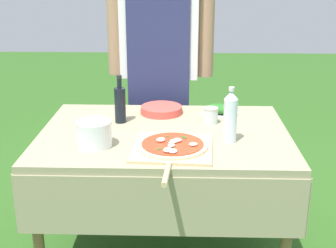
% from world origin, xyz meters
% --- Properties ---
extents(prep_table, '(1.26, 0.91, 0.74)m').
position_xyz_m(prep_table, '(0.00, 0.00, 0.65)').
color(prep_table, gray).
rests_on(prep_table, ground).
extents(person_cook, '(0.65, 0.25, 1.74)m').
position_xyz_m(person_cook, '(-0.05, 0.67, 1.03)').
color(person_cook, '#333D56').
rests_on(person_cook, ground).
extents(pizza_on_peel, '(0.38, 0.57, 0.05)m').
position_xyz_m(pizza_on_peel, '(0.05, -0.24, 0.76)').
color(pizza_on_peel, '#D1B27F').
rests_on(pizza_on_peel, prep_table).
extents(oil_bottle, '(0.06, 0.06, 0.26)m').
position_xyz_m(oil_bottle, '(-0.24, 0.14, 0.85)').
color(oil_bottle, black).
rests_on(oil_bottle, prep_table).
extents(water_bottle, '(0.06, 0.06, 0.27)m').
position_xyz_m(water_bottle, '(0.31, -0.13, 0.87)').
color(water_bottle, silver).
rests_on(water_bottle, prep_table).
extents(herb_container, '(0.22, 0.17, 0.06)m').
position_xyz_m(herb_container, '(0.30, 0.29, 0.77)').
color(herb_container, silver).
rests_on(herb_container, prep_table).
extents(mixing_tub, '(0.16, 0.16, 0.12)m').
position_xyz_m(mixing_tub, '(-0.31, -0.20, 0.81)').
color(mixing_tub, silver).
rests_on(mixing_tub, prep_table).
extents(plate_stack, '(0.24, 0.24, 0.04)m').
position_xyz_m(plate_stack, '(-0.03, 0.30, 0.76)').
color(plate_stack, '#DB4C42').
rests_on(plate_stack, prep_table).
extents(sauce_jar, '(0.08, 0.08, 0.08)m').
position_xyz_m(sauce_jar, '(0.24, 0.14, 0.78)').
color(sauce_jar, silver).
rests_on(sauce_jar, prep_table).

